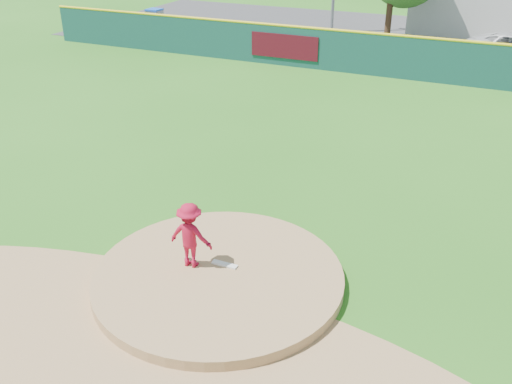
% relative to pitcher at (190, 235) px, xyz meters
% --- Properties ---
extents(ground, '(120.00, 120.00, 0.00)m').
position_rel_pitcher_xyz_m(ground, '(0.68, -0.03, -1.01)').
color(ground, '#286B19').
rests_on(ground, ground).
extents(pitchers_mound, '(5.50, 5.50, 0.50)m').
position_rel_pitcher_xyz_m(pitchers_mound, '(0.68, -0.03, -1.01)').
color(pitchers_mound, '#9E774C').
rests_on(pitchers_mound, ground).
extents(pitching_rubber, '(0.60, 0.15, 0.04)m').
position_rel_pitcher_xyz_m(pitching_rubber, '(0.68, 0.27, -0.74)').
color(pitching_rubber, white).
rests_on(pitching_rubber, pitchers_mound).
extents(infield_dirt_arc, '(15.40, 15.40, 0.01)m').
position_rel_pitcher_xyz_m(infield_dirt_arc, '(0.68, -3.03, -1.01)').
color(infield_dirt_arc, '#9E774C').
rests_on(infield_dirt_arc, ground).
extents(parking_lot, '(44.00, 16.00, 0.02)m').
position_rel_pitcher_xyz_m(parking_lot, '(0.68, 26.97, -1.00)').
color(parking_lot, '#38383A').
rests_on(parking_lot, ground).
extents(pitcher, '(1.02, 0.62, 1.52)m').
position_rel_pitcher_xyz_m(pitcher, '(0.00, 0.00, 0.00)').
color(pitcher, '#A80E2C').
rests_on(pitcher, pitchers_mound).
extents(fence_banners, '(17.12, 0.04, 1.20)m').
position_rel_pitcher_xyz_m(fence_banners, '(1.79, 17.89, -0.01)').
color(fence_banners, '#500B19').
rests_on(fence_banners, ground).
extents(playground_slide, '(0.90, 2.52, 1.39)m').
position_rel_pitcher_xyz_m(playground_slide, '(-15.96, 22.70, -0.31)').
color(playground_slide, blue).
rests_on(playground_slide, ground).
extents(outfield_fence, '(40.00, 0.14, 2.07)m').
position_rel_pitcher_xyz_m(outfield_fence, '(0.68, 17.97, 0.08)').
color(outfield_fence, '#144240').
rests_on(outfield_fence, ground).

